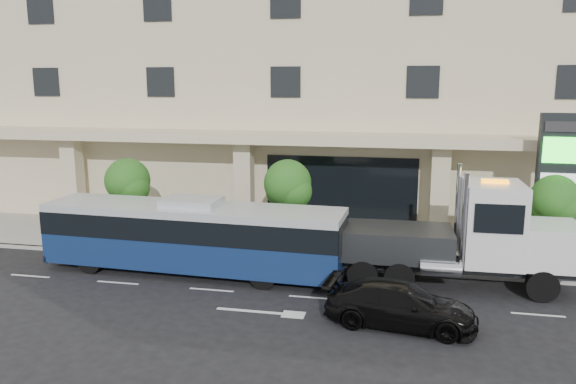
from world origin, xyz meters
name	(u,v)px	position (x,y,z in m)	size (l,w,h in m)	color
ground	(318,284)	(0.00, 0.00, 0.00)	(120.00, 120.00, 0.00)	black
sidewalk	(333,247)	(0.00, 5.00, 0.07)	(120.00, 6.00, 0.15)	gray
curb	(325,266)	(0.00, 2.00, 0.07)	(120.00, 0.30, 0.15)	gray
convention_center	(356,50)	(0.00, 15.42, 9.97)	(60.00, 17.60, 20.00)	#C8B796
tree_left	(128,184)	(-9.97, 3.59, 3.11)	(2.27, 2.20, 4.22)	#422B19
tree_mid	(288,187)	(-1.97, 3.59, 3.26)	(2.28, 2.20, 4.38)	#422B19
tree_right	(555,202)	(9.53, 3.59, 3.04)	(2.10, 2.00, 4.04)	#422B19
city_bus	(193,235)	(-5.41, 0.29, 1.65)	(12.93, 3.27, 3.25)	black
tow_truck	(466,239)	(5.71, 0.93, 1.96)	(10.44, 2.74, 4.76)	#2D3033
black_sedan	(400,305)	(3.25, -3.33, 0.73)	(2.04, 5.02, 1.46)	black
signage_pylon	(555,189)	(9.66, 4.29, 3.48)	(1.66, 0.67, 6.57)	black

